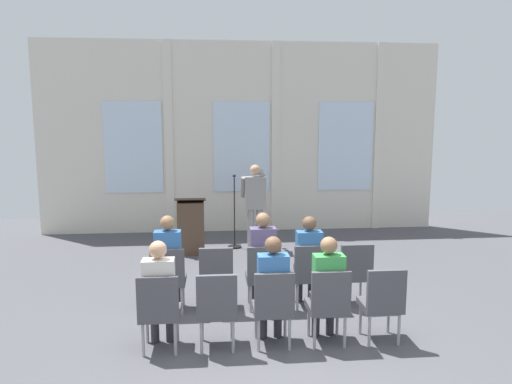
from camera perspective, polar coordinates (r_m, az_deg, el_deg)
The scene contains 21 objects.
ground_plane at distance 5.67m, azimuth 2.37°, elevation -19.20°, with size 16.28×16.28×0.00m, color #4C4C51.
rear_partition at distance 11.25m, azimuth -1.59°, elevation 6.45°, with size 9.43×0.14×4.47m.
speaker at distance 9.57m, azimuth -0.11°, elevation -1.08°, with size 0.52×0.69×1.77m.
mic_stand at distance 9.93m, azimuth -2.60°, elevation -4.83°, with size 0.28×0.28×1.55m.
lectern at distance 9.55m, azimuth -7.86°, elevation -4.12°, with size 0.60×0.48×1.16m.
chair_r0_c0 at distance 6.69m, azimuth -10.54°, elevation -9.91°, with size 0.46×0.44×0.94m.
audience_r0_c0 at distance 6.70m, azimuth -10.53°, elevation -7.90°, with size 0.36×0.39×1.37m.
chair_r0_c1 at distance 6.66m, azimuth -4.84°, elevation -9.88°, with size 0.46×0.44×0.94m.
chair_r0_c2 at distance 6.70m, azimuth 0.86°, elevation -9.75°, with size 0.46×0.44×0.94m.
audience_r0_c2 at distance 6.70m, azimuth 0.79°, elevation -7.67°, with size 0.36×0.39×1.38m.
chair_r0_c3 at distance 6.79m, azimuth 6.44°, elevation -9.53°, with size 0.46×0.44×0.94m.
audience_r0_c3 at distance 6.81m, azimuth 6.33°, elevation -7.73°, with size 0.36×0.39×1.32m.
chair_r0_c4 at distance 6.95m, azimuth 11.80°, elevation -9.24°, with size 0.46×0.44×0.94m.
chair_r1_c0 at distance 5.64m, azimuth -11.62°, elevation -13.55°, with size 0.46×0.44×0.94m.
audience_r1_c0 at distance 5.64m, azimuth -11.58°, elevation -11.43°, with size 0.36×0.39×1.31m.
chair_r1_c1 at distance 5.60m, azimuth -4.75°, elevation -13.55°, with size 0.46×0.44×0.94m.
chair_r1_c2 at distance 5.64m, azimuth 2.10°, elevation -13.35°, with size 0.46×0.44×0.94m.
audience_r1_c2 at distance 5.64m, azimuth 2.01°, elevation -11.15°, with size 0.36×0.39×1.33m.
chair_r1_c3 at distance 5.76m, azimuth 8.76°, elevation -12.99°, with size 0.46×0.44×0.94m.
audience_r1_c3 at distance 5.76m, azimuth 8.60°, elevation -10.92°, with size 0.36×0.39×1.31m.
chair_r1_c4 at distance 5.94m, azimuth 15.05°, elevation -12.49°, with size 0.46×0.44×0.94m.
Camera 1 is at (-0.67, -4.97, 2.64)m, focal length 33.10 mm.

